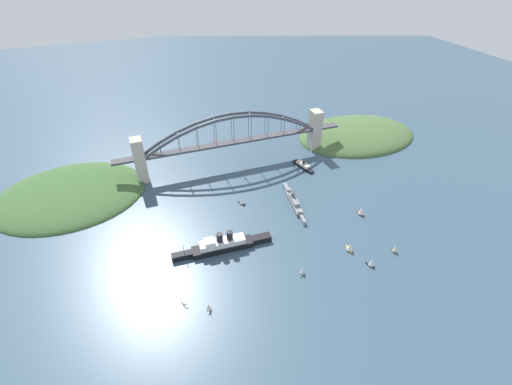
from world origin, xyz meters
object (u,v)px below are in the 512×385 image
(naval_cruiser, at_px, (294,201))
(harbor_ferry_steamer, at_px, (303,166))
(ocean_liner, at_px, (223,245))
(small_boat_1, at_px, (209,307))
(harbor_arch_bridge, at_px, (233,142))
(small_boat_6, at_px, (372,262))
(small_boat_2, at_px, (395,249))
(small_boat_3, at_px, (242,201))
(small_boat_7, at_px, (303,270))
(small_boat_0, at_px, (350,247))
(small_boat_4, at_px, (361,211))
(small_boat_5, at_px, (184,303))
(seaplane_taxiing_near_bridge, at_px, (216,143))

(naval_cruiser, relative_size, harbor_ferry_steamer, 2.05)
(ocean_liner, distance_m, small_boat_1, 65.73)
(harbor_arch_bridge, distance_m, harbor_ferry_steamer, 89.14)
(harbor_ferry_steamer, distance_m, small_boat_6, 166.14)
(small_boat_6, bearing_deg, harbor_ferry_steamer, -95.64)
(naval_cruiser, height_order, small_boat_6, naval_cruiser)
(small_boat_2, height_order, small_boat_3, small_boat_3)
(small_boat_1, relative_size, small_boat_7, 0.88)
(small_boat_0, bearing_deg, small_boat_2, 157.29)
(harbor_arch_bridge, xyz_separation_m, small_boat_7, (0.12, 191.59, -25.31))
(small_boat_4, bearing_deg, ocean_liner, -0.22)
(harbor_arch_bridge, bearing_deg, small_boat_7, 89.97)
(naval_cruiser, xyz_separation_m, small_boat_5, (133.59, 86.02, -2.48))
(ocean_liner, height_order, small_boat_4, ocean_liner)
(small_boat_5, bearing_deg, seaplane_taxiing_near_bridge, -110.68)
(harbor_arch_bridge, height_order, small_boat_6, harbor_arch_bridge)
(small_boat_1, xyz_separation_m, small_boat_4, (-173.48, -58.74, 1.20))
(small_boat_1, bearing_deg, harbor_ferry_steamer, -134.55)
(small_boat_1, distance_m, small_boat_6, 142.41)
(seaplane_taxiing_near_bridge, distance_m, small_boat_0, 244.52)
(naval_cruiser, distance_m, small_boat_5, 158.91)
(small_boat_3, xyz_separation_m, small_boat_5, (82.88, 105.03, -3.29))
(small_boat_4, bearing_deg, harbor_ferry_steamer, -81.77)
(small_boat_2, distance_m, small_boat_6, 30.23)
(harbor_arch_bridge, distance_m, small_boat_0, 190.49)
(small_boat_3, height_order, small_boat_4, small_boat_4)
(naval_cruiser, xyz_separation_m, seaplane_taxiing_near_bridge, (41.99, -156.71, -0.97))
(small_boat_6, bearing_deg, small_boat_0, -71.27)
(seaplane_taxiing_near_bridge, distance_m, small_boat_3, 137.99)
(harbor_ferry_steamer, height_order, small_boat_2, small_boat_2)
(harbor_ferry_steamer, distance_m, small_boat_7, 170.88)
(seaplane_taxiing_near_bridge, bearing_deg, small_boat_1, 73.65)
(seaplane_taxiing_near_bridge, xyz_separation_m, small_boat_1, (74.86, 255.15, 1.19))
(small_boat_4, xyz_separation_m, small_boat_7, (90.74, 50.64, -0.74))
(seaplane_taxiing_near_bridge, bearing_deg, small_boat_5, 69.32)
(small_boat_2, distance_m, small_boat_4, 56.17)
(small_boat_6, bearing_deg, small_boat_4, -116.33)
(small_boat_0, xyz_separation_m, small_boat_5, (151.54, 5.68, -3.70))
(seaplane_taxiing_near_bridge, height_order, small_boat_7, small_boat_7)
(harbor_arch_bridge, xyz_separation_m, seaplane_taxiing_near_bridge, (7.99, -55.46, -26.95))
(small_boat_1, xyz_separation_m, small_boat_5, (16.74, -12.41, -2.69))
(ocean_liner, xyz_separation_m, small_boat_7, (-54.47, 51.21, -1.36))
(harbor_arch_bridge, xyz_separation_m, harbor_ferry_steamer, (-75.82, 38.51, -26.74))
(small_boat_1, xyz_separation_m, small_boat_6, (-142.35, 4.15, 0.46))
(ocean_liner, height_order, small_boat_6, ocean_liner)
(harbor_arch_bridge, xyz_separation_m, small_boat_6, (-59.49, 203.84, -25.31))
(small_boat_2, distance_m, small_boat_3, 156.05)
(ocean_liner, height_order, naval_cruiser, ocean_liner)
(ocean_liner, relative_size, small_boat_4, 8.91)
(small_boat_3, bearing_deg, naval_cruiser, 159.45)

